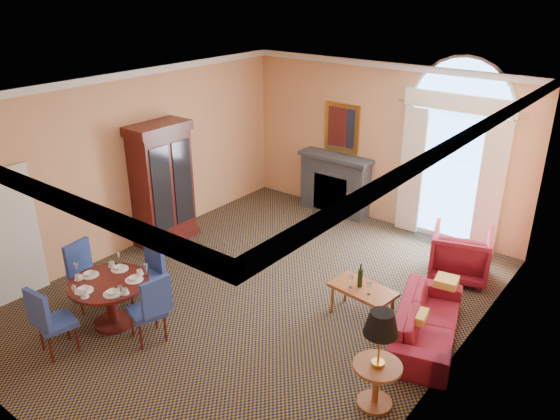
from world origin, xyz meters
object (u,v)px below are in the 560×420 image
Objects in this scene: armoire at (162,185)px; sofa at (427,322)px; armchair at (460,254)px; side_table at (379,347)px; coffee_table at (362,290)px; dining_table at (110,292)px.

armoire is 1.14× the size of sofa.
armchair is at bearing 22.41° from armoire.
side_table is (5.32, -1.45, -0.27)m from armoire.
sofa is 1.02m from coffee_table.
side_table is (1.05, -1.49, 0.37)m from coffee_table.
coffee_table is at bearing 125.22° from side_table.
armoire reaches higher than side_table.
armoire reaches higher than dining_table.
side_table is (0.35, -3.50, 0.39)m from armchair.
dining_table reaches higher than sofa.
coffee_table is 1.86m from side_table.
armchair is 3.54m from side_table.
armchair is at bearing 77.47° from coffee_table.
dining_table is 5.58m from armchair.
armchair is at bearing -7.63° from sofa.
coffee_table is (4.27, 0.04, -0.65)m from armoire.
armchair is 0.94× the size of coffee_table.
dining_table is 3.63m from coffee_table.
side_table reaches higher than dining_table.
dining_table is 0.57× the size of sofa.
armoire is 2.27× the size of coffee_table.
coffee_table is (-1.00, -0.06, 0.16)m from sofa.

